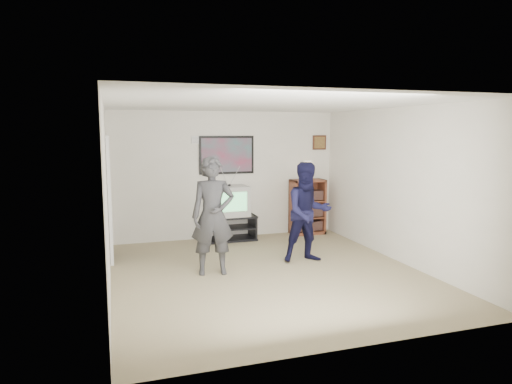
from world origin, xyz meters
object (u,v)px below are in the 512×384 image
person_tall (213,216)px  bookshelf (307,207)px  crt_television (230,201)px  person_short (308,212)px  media_stand (230,228)px

person_tall → bookshelf: bearing=47.4°
crt_television → person_short: (0.84, -1.81, 0.04)m
media_stand → crt_television: 0.53m
bookshelf → person_tall: size_ratio=0.65×
crt_television → person_short: person_short is taller
media_stand → person_short: bearing=-65.7°
bookshelf → person_tall: 3.18m
media_stand → person_tall: 2.22m
person_tall → crt_television: bearing=76.5°
media_stand → bookshelf: bookshelf is taller
media_stand → bookshelf: bearing=1.4°
bookshelf → person_tall: (-2.43, -2.03, 0.31)m
crt_television → person_short: 2.00m
person_short → media_stand: bearing=117.7°
crt_television → person_short: bearing=-67.1°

